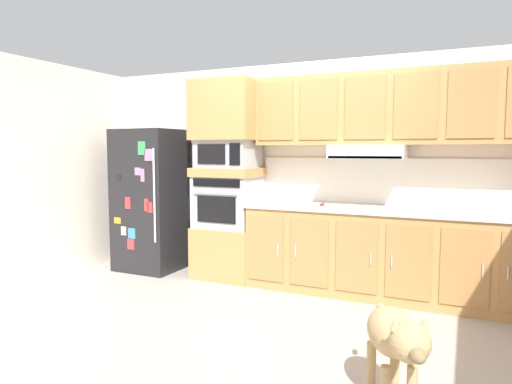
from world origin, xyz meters
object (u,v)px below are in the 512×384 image
built_in_oven (228,202)px  microwave (228,154)px  dog (395,338)px  screwdriver (323,204)px  refrigerator (151,200)px

built_in_oven → microwave: microwave is taller
dog → screwdriver: bearing=-177.4°
microwave → dog: bearing=-43.5°
microwave → screwdriver: microwave is taller
dog → built_in_oven: bearing=-158.0°
built_in_oven → dog: size_ratio=0.86×
refrigerator → built_in_oven: bearing=3.6°
built_in_oven → microwave: size_ratio=1.09×
refrigerator → built_in_oven: refrigerator is taller
microwave → screwdriver: 1.29m
screwdriver → microwave: bearing=176.3°
built_in_oven → dog: bearing=-43.5°
built_in_oven → screwdriver: size_ratio=5.26×
built_in_oven → microwave: (0.00, -0.00, 0.56)m
refrigerator → built_in_oven: size_ratio=2.51×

